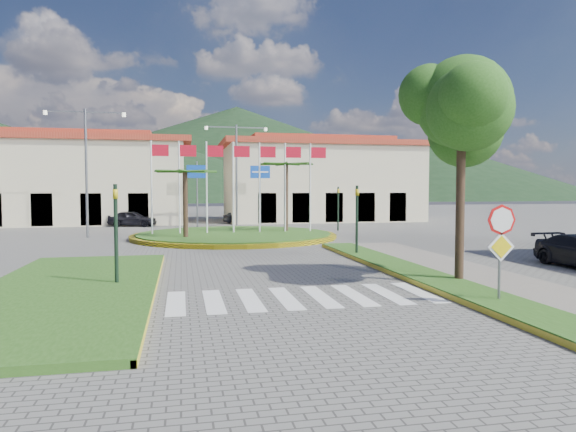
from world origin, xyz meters
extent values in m
plane|color=slate|center=(0.00, 0.00, 0.00)|extent=(160.00, 160.00, 0.00)
cube|color=gray|center=(6.00, 2.00, 0.07)|extent=(4.00, 28.00, 0.15)
cube|color=#244C15|center=(4.80, 2.00, 0.09)|extent=(1.60, 28.00, 0.18)
cube|color=#244C15|center=(-6.50, 6.00, 0.09)|extent=(5.00, 14.00, 0.18)
cube|color=silver|center=(0.00, 4.00, 0.01)|extent=(8.00, 3.00, 0.01)
cylinder|color=yellow|center=(0.00, 22.00, 0.12)|extent=(12.70, 12.70, 0.24)
cylinder|color=#244C15|center=(0.00, 22.00, 0.15)|extent=(12.00, 12.00, 0.30)
cylinder|color=black|center=(-3.00, 20.00, 2.02)|extent=(0.28, 0.28, 4.05)
cylinder|color=black|center=(3.50, 23.00, 2.34)|extent=(0.28, 0.28, 4.68)
cylinder|color=silver|center=(-5.00, 22.50, 3.00)|extent=(0.10, 0.10, 6.00)
cube|color=#B40B1F|center=(-4.45, 22.50, 5.40)|extent=(1.00, 0.03, 0.70)
cylinder|color=silver|center=(-3.33, 22.50, 3.00)|extent=(0.10, 0.10, 6.00)
cube|color=#B40B1F|center=(-2.78, 22.50, 5.40)|extent=(1.00, 0.03, 0.70)
cylinder|color=silver|center=(-1.67, 22.50, 3.00)|extent=(0.10, 0.10, 6.00)
cube|color=#B40B1F|center=(-1.12, 22.50, 5.40)|extent=(1.00, 0.03, 0.70)
cylinder|color=silver|center=(0.00, 22.50, 3.00)|extent=(0.10, 0.10, 6.00)
cube|color=#B40B1F|center=(0.55, 22.50, 5.40)|extent=(1.00, 0.03, 0.70)
cylinder|color=silver|center=(1.67, 22.50, 3.00)|extent=(0.10, 0.10, 6.00)
cube|color=#B40B1F|center=(2.22, 22.50, 5.40)|extent=(1.00, 0.03, 0.70)
cylinder|color=silver|center=(3.33, 22.50, 3.00)|extent=(0.10, 0.10, 6.00)
cube|color=#B40B1F|center=(3.88, 22.50, 5.40)|extent=(1.00, 0.03, 0.70)
cylinder|color=silver|center=(5.00, 22.50, 3.00)|extent=(0.10, 0.10, 6.00)
cube|color=#B40B1F|center=(5.55, 22.50, 5.40)|extent=(1.00, 0.03, 0.70)
cylinder|color=slate|center=(4.90, 2.00, 1.25)|extent=(0.07, 0.07, 2.50)
cylinder|color=red|center=(4.90, 1.95, 2.25)|extent=(0.80, 0.03, 0.80)
cube|color=yellow|center=(4.90, 1.94, 1.55)|extent=(0.78, 0.03, 0.78)
cylinder|color=black|center=(5.50, 5.00, 2.20)|extent=(0.28, 0.28, 4.40)
ellipsoid|color=#205015|center=(5.50, 5.00, 5.20)|extent=(3.60, 3.60, 3.20)
cylinder|color=black|center=(-5.20, 6.50, 1.60)|extent=(0.12, 0.12, 3.20)
imported|color=gold|center=(-5.20, 6.50, 2.60)|extent=(0.15, 0.18, 0.90)
cylinder|color=black|center=(4.50, 12.00, 1.60)|extent=(0.12, 0.12, 3.20)
imported|color=gold|center=(4.50, 12.00, 2.60)|extent=(0.15, 0.18, 0.90)
cylinder|color=black|center=(8.00, 26.00, 1.60)|extent=(0.12, 0.12, 3.20)
imported|color=gold|center=(8.00, 26.00, 2.60)|extent=(0.18, 0.15, 0.90)
cylinder|color=slate|center=(-2.00, 31.00, 2.60)|extent=(0.12, 0.12, 5.20)
cube|color=#1044B6|center=(-2.00, 30.94, 4.40)|extent=(1.60, 0.05, 1.00)
cylinder|color=slate|center=(3.00, 31.00, 2.60)|extent=(0.12, 0.12, 5.20)
cube|color=#1044B6|center=(3.00, 30.94, 4.40)|extent=(1.60, 0.05, 1.00)
cylinder|color=slate|center=(1.00, 30.00, 4.00)|extent=(0.16, 0.16, 8.00)
cube|color=slate|center=(-0.20, 30.00, 7.80)|extent=(2.40, 0.08, 0.08)
cube|color=slate|center=(2.20, 30.00, 7.80)|extent=(2.40, 0.08, 0.08)
cylinder|color=slate|center=(-9.00, 24.00, 4.00)|extent=(0.16, 0.16, 8.00)
cube|color=slate|center=(-10.20, 24.00, 7.80)|extent=(2.40, 0.08, 0.08)
cube|color=slate|center=(-7.80, 24.00, 7.80)|extent=(2.40, 0.08, 0.08)
cube|color=beige|center=(-14.00, 38.00, 3.50)|extent=(22.00, 9.00, 7.00)
cube|color=#9E311E|center=(-14.00, 38.00, 7.25)|extent=(23.32, 9.54, 0.50)
cube|color=#9E311E|center=(-14.00, 38.00, 7.75)|extent=(16.50, 4.95, 0.60)
cube|color=beige|center=(10.00, 38.00, 3.50)|extent=(18.00, 9.00, 7.00)
cube|color=#9E311E|center=(10.00, 38.00, 7.25)|extent=(19.08, 9.54, 0.50)
cube|color=#9E311E|center=(10.00, 38.00, 7.75)|extent=(13.50, 4.95, 0.60)
cone|color=black|center=(15.00, 160.00, 15.00)|extent=(180.00, 180.00, 30.00)
cone|color=black|center=(70.00, 135.00, 9.00)|extent=(120.00, 120.00, 18.00)
cone|color=black|center=(-10.00, 130.00, 8.00)|extent=(110.00, 110.00, 16.00)
imported|color=silver|center=(-14.32, 35.28, 0.61)|extent=(4.41, 2.13, 1.21)
imported|color=black|center=(-7.12, 33.26, 0.65)|extent=(4.06, 2.47, 1.29)
imported|color=black|center=(2.00, 35.05, 0.53)|extent=(3.39, 2.09, 1.06)
camera|label=1|loc=(-3.23, -9.90, 3.06)|focal=32.00mm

